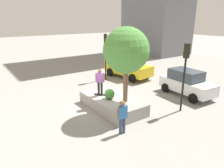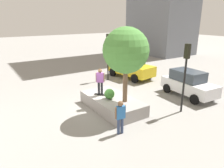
# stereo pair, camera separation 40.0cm
# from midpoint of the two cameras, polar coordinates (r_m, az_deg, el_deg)

# --- Properties ---
(ground_plane) EXTENTS (120.00, 120.00, 0.00)m
(ground_plane) POSITION_cam_midpoint_polar(r_m,az_deg,el_deg) (13.84, -2.19, -6.25)
(ground_plane) COLOR gray
(planter_ledge) EXTENTS (4.51, 2.30, 0.76)m
(planter_ledge) POSITION_cam_midpoint_polar(r_m,az_deg,el_deg) (13.44, -0.86, -5.22)
(planter_ledge) COLOR gray
(planter_ledge) RESTS_ON ground
(plaza_tree) EXTENTS (2.64, 2.64, 4.41)m
(plaza_tree) POSITION_cam_midpoint_polar(r_m,az_deg,el_deg) (11.92, 2.92, 9.08)
(plaza_tree) COLOR brown
(plaza_tree) RESTS_ON planter_ledge
(boxwood_shrub) EXTENTS (0.64, 0.64, 0.64)m
(boxwood_shrub) POSITION_cam_midpoint_polar(r_m,az_deg,el_deg) (12.99, -1.55, -2.72)
(boxwood_shrub) COLOR #3D7A33
(boxwood_shrub) RESTS_ON planter_ledge
(skateboard) EXTENTS (0.74, 0.68, 0.07)m
(skateboard) POSITION_cam_midpoint_polar(r_m,az_deg,el_deg) (13.69, -4.08, -2.84)
(skateboard) COLOR black
(skateboard) RESTS_ON planter_ledge
(skateboarder) EXTENTS (0.45, 0.47, 1.71)m
(skateboarder) POSITION_cam_midpoint_polar(r_m,az_deg,el_deg) (13.38, -4.17, 1.18)
(skateboarder) COLOR black
(skateboarder) RESTS_ON skateboard
(taxi_cab) EXTENTS (4.94, 2.69, 2.20)m
(taxi_cab) POSITION_cam_midpoint_polar(r_m,az_deg,el_deg) (20.41, 3.72, 4.91)
(taxi_cab) COLOR gold
(taxi_cab) RESTS_ON ground
(police_car) EXTENTS (4.24, 2.19, 1.92)m
(police_car) POSITION_cam_midpoint_polar(r_m,az_deg,el_deg) (16.50, 19.04, 0.35)
(police_car) COLOR white
(police_car) RESTS_ON ground
(traffic_light_corner) EXTENTS (0.30, 0.35, 4.20)m
(traffic_light_corner) POSITION_cam_midpoint_polar(r_m,az_deg,el_deg) (13.06, 18.53, 4.70)
(traffic_light_corner) COLOR black
(traffic_light_corner) RESTS_ON ground
(traffic_light_median) EXTENTS (0.37, 0.37, 4.25)m
(traffic_light_median) POSITION_cam_midpoint_polar(r_m,az_deg,el_deg) (19.14, -2.37, 9.54)
(traffic_light_median) COLOR black
(traffic_light_median) RESTS_ON ground
(passerby_with_bag) EXTENTS (0.27, 0.60, 1.77)m
(passerby_with_bag) POSITION_cam_midpoint_polar(r_m,az_deg,el_deg) (10.43, 1.74, -8.42)
(passerby_with_bag) COLOR navy
(passerby_with_bag) RESTS_ON ground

